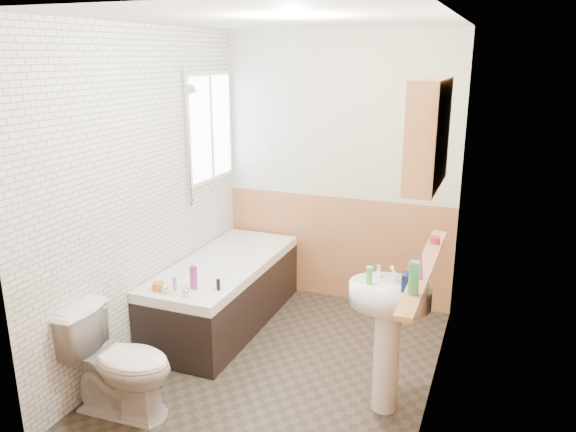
{
  "coord_description": "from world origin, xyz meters",
  "views": [
    {
      "loc": [
        1.43,
        -3.5,
        2.29
      ],
      "look_at": [
        0.0,
        0.15,
        1.15
      ],
      "focal_mm": 35.0,
      "sensor_mm": 36.0,
      "label": 1
    }
  ],
  "objects_px": {
    "toilet": "(120,363)",
    "medicine_cabinet": "(428,133)",
    "pine_shelf": "(425,268)",
    "sink": "(388,322)",
    "bathtub": "(225,291)"
  },
  "relations": [
    {
      "from": "toilet",
      "to": "medicine_cabinet",
      "type": "relative_size",
      "value": 1.08
    },
    {
      "from": "toilet",
      "to": "medicine_cabinet",
      "type": "bearing_deg",
      "value": -72.58
    },
    {
      "from": "pine_shelf",
      "to": "medicine_cabinet",
      "type": "height_order",
      "value": "medicine_cabinet"
    },
    {
      "from": "toilet",
      "to": "medicine_cabinet",
      "type": "xyz_separation_m",
      "value": [
        1.77,
        0.64,
        1.5
      ]
    },
    {
      "from": "pine_shelf",
      "to": "sink",
      "type": "bearing_deg",
      "value": -169.89
    },
    {
      "from": "toilet",
      "to": "pine_shelf",
      "type": "relative_size",
      "value": 0.49
    },
    {
      "from": "toilet",
      "to": "sink",
      "type": "height_order",
      "value": "sink"
    },
    {
      "from": "toilet",
      "to": "pine_shelf",
      "type": "xyz_separation_m",
      "value": [
        1.8,
        0.7,
        0.66
      ]
    },
    {
      "from": "bathtub",
      "to": "medicine_cabinet",
      "type": "relative_size",
      "value": 2.54
    },
    {
      "from": "medicine_cabinet",
      "to": "bathtub",
      "type": "bearing_deg",
      "value": 156.56
    },
    {
      "from": "sink",
      "to": "medicine_cabinet",
      "type": "height_order",
      "value": "medicine_cabinet"
    },
    {
      "from": "toilet",
      "to": "medicine_cabinet",
      "type": "height_order",
      "value": "medicine_cabinet"
    },
    {
      "from": "pine_shelf",
      "to": "medicine_cabinet",
      "type": "relative_size",
      "value": 2.23
    },
    {
      "from": "toilet",
      "to": "medicine_cabinet",
      "type": "distance_m",
      "value": 2.41
    },
    {
      "from": "bathtub",
      "to": "medicine_cabinet",
      "type": "bearing_deg",
      "value": -23.44
    }
  ]
}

